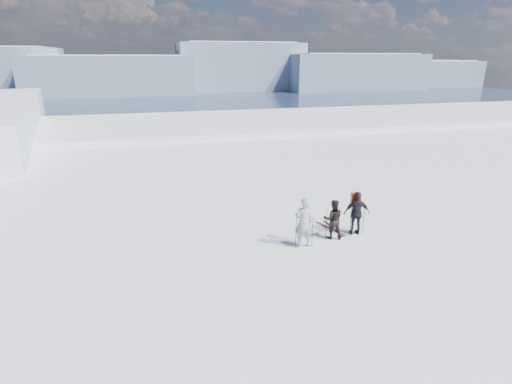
{
  "coord_description": "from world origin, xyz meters",
  "views": [
    {
      "loc": [
        -6.03,
        -10.79,
        6.65
      ],
      "look_at": [
        -2.39,
        3.0,
        1.83
      ],
      "focal_mm": 28.0,
      "sensor_mm": 36.0,
      "label": 1
    }
  ],
  "objects_px": {
    "skis_loose": "(332,229)",
    "skier_dark": "(333,219)",
    "skier_grey": "(304,222)",
    "skier_pack": "(357,213)"
  },
  "relations": [
    {
      "from": "skis_loose",
      "to": "skier_dark",
      "type": "bearing_deg",
      "value": -114.85
    },
    {
      "from": "skier_grey",
      "to": "skier_pack",
      "type": "distance_m",
      "value": 2.46
    },
    {
      "from": "skier_grey",
      "to": "skier_pack",
      "type": "bearing_deg",
      "value": -168.62
    },
    {
      "from": "skier_dark",
      "to": "skier_pack",
      "type": "distance_m",
      "value": 1.06
    },
    {
      "from": "skier_grey",
      "to": "skier_dark",
      "type": "height_order",
      "value": "skier_grey"
    },
    {
      "from": "skier_pack",
      "to": "skis_loose",
      "type": "distance_m",
      "value": 1.29
    },
    {
      "from": "skier_dark",
      "to": "skis_loose",
      "type": "xyz_separation_m",
      "value": [
        0.36,
        0.78,
        -0.77
      ]
    },
    {
      "from": "skier_dark",
      "to": "skier_pack",
      "type": "bearing_deg",
      "value": -157.15
    },
    {
      "from": "skier_dark",
      "to": "skis_loose",
      "type": "distance_m",
      "value": 1.15
    },
    {
      "from": "skier_dark",
      "to": "skis_loose",
      "type": "relative_size",
      "value": 0.92
    }
  ]
}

